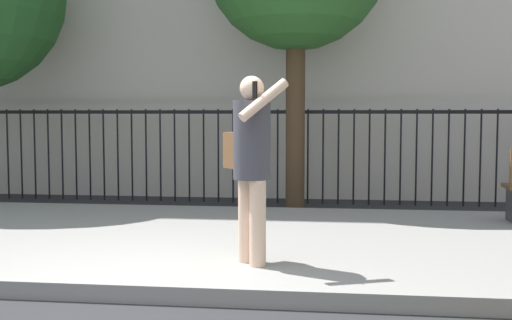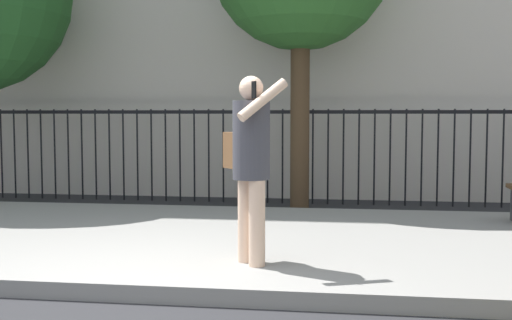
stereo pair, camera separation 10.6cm
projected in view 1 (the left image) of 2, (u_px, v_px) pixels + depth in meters
The scene contains 4 objects.
ground_plane at pixel (130, 304), 5.11m from camera, with size 60.00×60.00×0.00m, color #28282B.
sidewalk at pixel (192, 241), 7.28m from camera, with size 28.00×4.40×0.15m, color gray.
iron_fence at pixel (240, 143), 10.87m from camera, with size 12.03×0.04×1.60m.
pedestrian_on_phone at pixel (250, 155), 5.79m from camera, with size 0.66×0.71×1.71m.
Camera 1 is at (1.63, -4.84, 1.52)m, focal length 44.79 mm.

